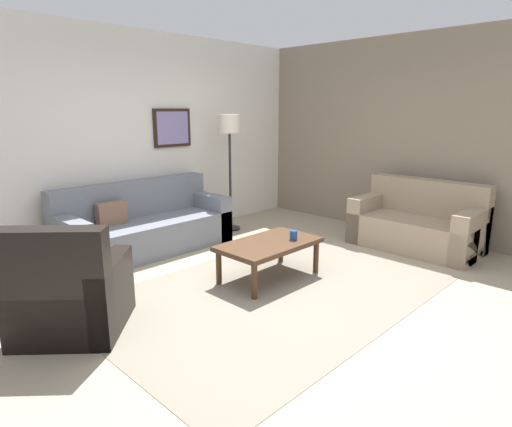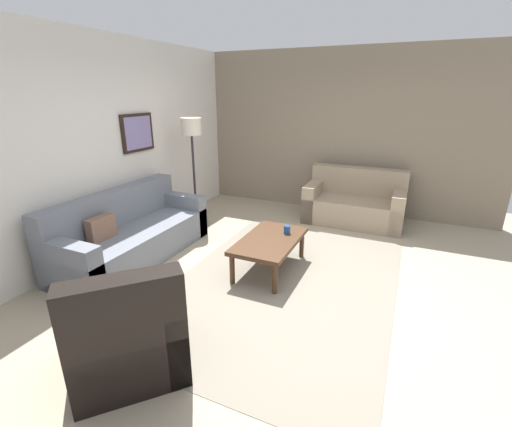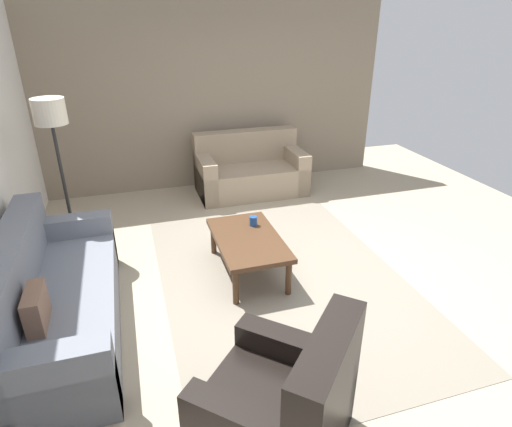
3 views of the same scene
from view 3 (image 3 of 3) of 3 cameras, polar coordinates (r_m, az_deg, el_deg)
name	(u,v)px [view 3 (image 3 of 3)]	position (r m, az deg, el deg)	size (l,w,h in m)	color
ground_plane	(283,281)	(4.40, 3.68, -8.96)	(8.00, 8.00, 0.00)	tan
stone_feature_panel	(215,92)	(6.62, -5.47, 15.76)	(0.12, 5.20, 2.80)	gray
area_rug	(283,281)	(4.40, 3.68, -8.92)	(3.42, 2.38, 0.01)	gray
couch_main	(49,304)	(3.97, -25.82, -10.80)	(2.17, 0.85, 0.88)	slate
couch_loveseat	(249,172)	(6.48, -0.90, 5.58)	(0.85, 1.57, 0.88)	gray
armchair_leather	(286,412)	(2.82, 4.02, -24.90)	(1.13, 1.13, 0.95)	black
coffee_table	(248,242)	(4.36, -1.09, -3.78)	(1.10, 0.64, 0.41)	#472D1C
cup	(253,221)	(4.55, -0.37, -0.99)	(0.08, 0.08, 0.10)	#1E478C
lamp_standing	(53,128)	(4.87, -25.44, 10.20)	(0.32, 0.32, 1.71)	black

